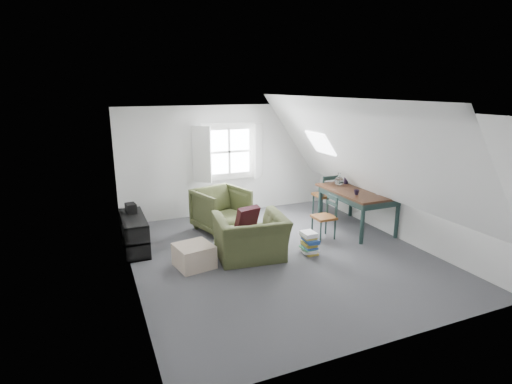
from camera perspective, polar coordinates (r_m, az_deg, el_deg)
name	(u,v)px	position (r m, az deg, el deg)	size (l,w,h in m)	color
floor	(280,255)	(7.19, 3.50, -8.95)	(5.50, 5.50, 0.00)	#45454A
ceiling	(283,112)	(6.59, 3.85, 11.35)	(5.50, 5.50, 0.00)	white
wall_back	(229,160)	(9.27, -3.94, 4.58)	(5.00, 5.00, 0.00)	silver
wall_front	(394,244)	(4.61, 19.17, -6.99)	(5.00, 5.00, 0.00)	silver
wall_left	(128,203)	(6.13, -17.78, -1.49)	(5.50, 5.50, 0.00)	silver
wall_right	(397,175)	(8.19, 19.55, 2.37)	(5.50, 5.50, 0.00)	silver
slope_left	(191,163)	(6.15, -9.33, 4.13)	(5.50, 5.50, 0.00)	white
slope_right	(359,151)	(7.49, 14.47, 5.76)	(5.50, 5.50, 0.00)	white
dormer_window	(230,152)	(9.17, -3.81, 5.73)	(1.71, 0.35, 1.30)	white
skylight	(320,143)	(8.55, 9.20, 6.91)	(0.55, 0.75, 0.04)	white
armchair_near	(251,258)	(7.07, -0.77, -9.36)	(1.18, 1.03, 0.76)	#3D4324
armchair_far	(222,230)	(8.39, -4.93, -5.41)	(0.95, 0.98, 0.89)	#3D4324
throw_pillow	(247,218)	(6.95, -1.26, -3.72)	(0.41, 0.12, 0.41)	#3C1019
ottoman	(194,256)	(6.75, -8.84, -8.98)	(0.57, 0.57, 0.38)	tan
dining_table	(357,195)	(8.49, 14.25, -0.44)	(1.01, 1.68, 0.84)	black
demijohn	(339,181)	(8.70, 11.78, 1.60)	(0.19, 0.19, 0.27)	silver
vase_twigs	(346,177)	(8.91, 12.76, 2.12)	(0.09, 0.10, 0.69)	black
cup	(356,195)	(8.08, 14.14, -0.38)	(0.11, 0.11, 0.10)	black
paper_box	(380,193)	(8.24, 17.28, -0.17)	(0.12, 0.08, 0.04)	white
dining_chair_far	(326,195)	(9.23, 9.96, -0.36)	(0.46, 0.46, 0.98)	brown
dining_chair_near	(325,216)	(7.93, 9.88, -3.43)	(0.40, 0.40, 0.85)	brown
media_shelf	(135,235)	(7.61, -16.97, -5.92)	(0.41, 1.22, 0.63)	black
electronics_box	(131,208)	(7.76, -17.44, -2.26)	(0.17, 0.24, 0.19)	black
magazine_stack	(309,243)	(7.22, 7.63, -7.23)	(0.30, 0.36, 0.40)	#B29933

